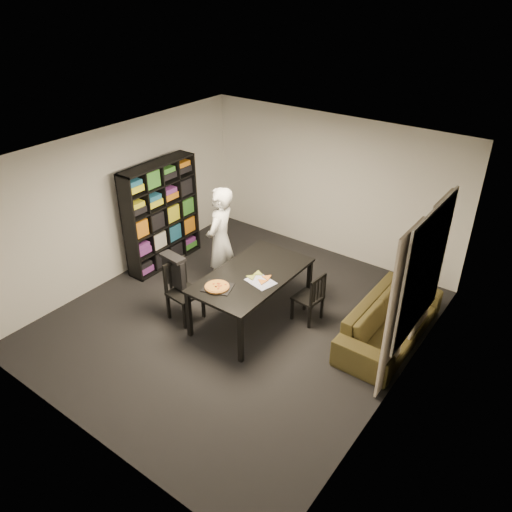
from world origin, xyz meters
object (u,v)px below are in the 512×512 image
Objects in this scene: bookshelf at (162,215)px; dining_table at (252,278)px; baking_tray at (218,287)px; sofa at (390,321)px; chair_right at (312,295)px; chair_left at (180,286)px; pepperoni_pizza at (217,287)px; person at (220,241)px.

dining_table is (2.30, -0.42, -0.23)m from bookshelf.
dining_table is 4.73× the size of baking_tray.
sofa is (1.91, 0.78, -0.41)m from dining_table.
baking_tray is (-0.95, -1.04, 0.33)m from chair_right.
chair_left is at bearing -52.72° from chair_right.
chair_left is (-0.91, -0.60, -0.18)m from dining_table.
chair_right is 1.46m from pepperoni_pizza.
bookshelf reaches higher than chair_left.
pepperoni_pizza is at bearing -36.92° from chair_right.
person is 2.89m from sofa.
sofa is (2.81, 1.38, -0.23)m from chair_left.
chair_right is 1.18m from sofa.
bookshelf is at bearing -84.15° from chair_right.
bookshelf is 2.32× the size of chair_right.
pepperoni_pizza is at bearing -106.15° from dining_table.
baking_tray is 0.02m from pepperoni_pizza.
chair_left reaches higher than baking_tray.
bookshelf is 2.36m from pepperoni_pizza.
chair_right is at bearing -51.93° from chair_left.
person is (1.42, -0.09, -0.03)m from bookshelf.
sofa is at bearing 22.34° from dining_table.
chair_right is at bearing 48.04° from pepperoni_pizza.
sofa is (2.08, 1.38, -0.51)m from pepperoni_pizza.
pepperoni_pizza is at bearing -83.79° from chair_left.
chair_left is 1.99m from chair_right.
person is 5.24× the size of pepperoni_pizza.
dining_table is 1.03× the size of person.
dining_table is 2.00× the size of chair_left.
chair_right reaches higher than baking_tray.
bookshelf is 2.36m from baking_tray.
dining_table is at bearing -54.25° from chair_right.
dining_table reaches higher than sofa.
pepperoni_pizza is (-0.17, -0.59, 0.10)m from dining_table.
sofa is at bearing 33.55° from pepperoni_pizza.
bookshelf is 0.91× the size of sofa.
chair_left is 0.78m from baking_tray.
sofa is at bearing 33.32° from baking_tray.
chair_right is 2.05× the size of baking_tray.
chair_right is 0.45× the size of person.
baking_tray is (2.13, -1.00, -0.16)m from bookshelf.
sofa is (1.13, 0.32, -0.16)m from chair_right.
person is at bearing 159.33° from dining_table.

